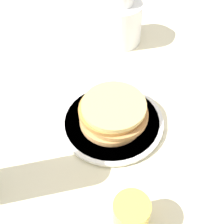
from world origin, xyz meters
TOP-DOWN VIEW (x-y plane):
  - ground_plane at (0.00, 0.00)m, footprint 4.00×4.00m
  - plate at (-0.02, -0.01)m, footprint 0.22×0.22m
  - pancake_stack at (-0.01, -0.02)m, footprint 0.15×0.15m
  - juice_glass at (-0.18, -0.16)m, footprint 0.06×0.06m
  - cream_jug at (0.25, 0.13)m, footprint 0.11×0.11m

SIDE VIEW (x-z plane):
  - ground_plane at x=0.00m, z-range 0.00..0.00m
  - plate at x=-0.02m, z-range 0.00..0.01m
  - pancake_stack at x=-0.01m, z-range 0.01..0.06m
  - juice_glass at x=-0.18m, z-range 0.00..0.07m
  - cream_jug at x=0.25m, z-range -0.01..0.13m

